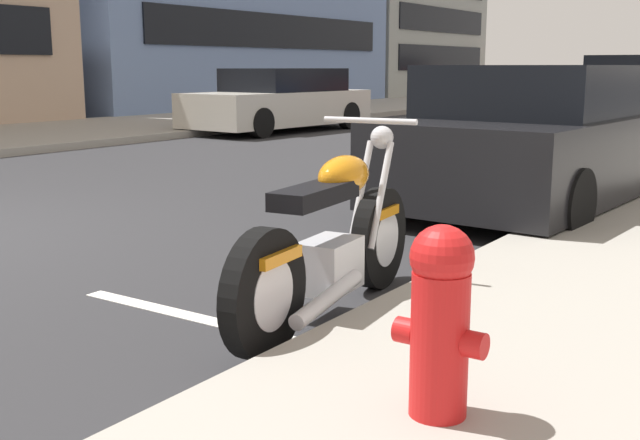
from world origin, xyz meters
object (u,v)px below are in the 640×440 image
parked_car_second_in_row (538,141)px  car_opposite_curb (280,101)px  parked_motorcycle (332,244)px  fire_hydrant (440,316)px  crossing_truck (628,75)px

parked_car_second_in_row → car_opposite_curb: 10.22m
parked_motorcycle → car_opposite_curb: 13.35m
parked_motorcycle → parked_car_second_in_row: parked_car_second_in_row is taller
parked_motorcycle → car_opposite_curb: (10.49, 8.26, 0.23)m
parked_car_second_in_row → car_opposite_curb: (6.30, 8.04, -0.02)m
parked_car_second_in_row → car_opposite_curb: bearing=55.5°
parked_motorcycle → car_opposite_curb: size_ratio=0.44×
car_opposite_curb → fire_hydrant: car_opposite_curb is taller
crossing_truck → car_opposite_curb: bearing=85.0°
parked_car_second_in_row → car_opposite_curb: size_ratio=0.88×
parked_motorcycle → crossing_truck: 37.52m
crossing_truck → fire_hydrant: 38.85m
parked_motorcycle → car_opposite_curb: car_opposite_curb is taller
crossing_truck → parked_motorcycle: bearing=98.6°
car_opposite_curb → parked_car_second_in_row: bearing=55.8°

